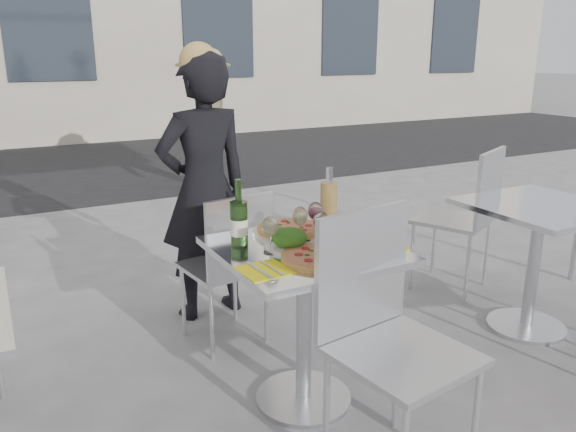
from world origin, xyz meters
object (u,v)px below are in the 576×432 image
pedestrian_b (205,120)px  wine_bottle (239,222)px  side_chair_rfar (469,209)px  napkin_left (264,270)px  napkin_right (381,248)px  carafe (329,204)px  chair_far (231,258)px  sugar_shaker (353,227)px  wineglass_white_a (270,227)px  side_table_right (537,241)px  main_table (304,293)px  salad_plate (290,240)px  pizza_far (290,230)px  chair_near (383,321)px  woman_diner (204,190)px  wineglass_red_b (315,212)px  wineglass_white_b (300,217)px  wineglass_red_a (321,222)px  pizza_near (321,257)px

pedestrian_b → wine_bottle: 4.20m
side_chair_rfar → napkin_left: size_ratio=4.83×
side_chair_rfar → wine_bottle: wine_bottle is taller
napkin_right → carafe: bearing=83.5°
chair_far → sugar_shaker: size_ratio=8.06×
wine_bottle → wineglass_white_a: 0.15m
side_table_right → side_chair_rfar: bearing=83.7°
main_table → side_table_right: size_ratio=1.00×
main_table → pedestrian_b: bearing=75.4°
salad_plate → pizza_far: bearing=60.5°
chair_far → napkin_right: chair_far is taller
chair_near → woman_diner: bearing=86.6°
wineglass_white_a → wineglass_red_b: 0.30m
wineglass_white_b → napkin_left: (-0.29, -0.24, -0.11)m
napkin_left → wineglass_red_a: bearing=18.6°
chair_far → pedestrian_b: 3.69m
wine_bottle → wineglass_white_b: 0.27m
chair_far → pizza_far: bearing=98.3°
chair_far → pizza_near: 0.83m
napkin_right → pizza_far: bearing=109.9°
wineglass_white_b → carafe: bearing=26.3°
wine_bottle → wineglass_white_b: bearing=-10.9°
chair_far → pedestrian_b: bearing=-116.0°
wineglass_white_b → main_table: bearing=-105.2°
pizza_far → wineglass_white_a: (-0.20, -0.19, 0.09)m
side_table_right → sugar_shaker: (-1.25, -0.00, 0.26)m
pizza_far → salad_plate: (-0.10, -0.17, 0.02)m
pizza_far → wineglass_red_a: 0.25m
wine_bottle → carafe: bearing=6.5°
wineglass_red_a → side_chair_rfar: bearing=21.8°
main_table → pizza_far: (0.04, 0.20, 0.23)m
side_chair_rfar → woman_diner: (-1.62, 0.51, 0.21)m
wineglass_white_b → napkin_left: wineglass_white_b is taller
wineglass_red_b → pizza_far: bearing=135.2°
pizza_near → salad_plate: salad_plate is taller
main_table → pizza_near: size_ratio=2.35×
salad_plate → carafe: size_ratio=0.76×
chair_near → sugar_shaker: 0.54m
wineglass_white_b → napkin_right: 0.37m
side_table_right → wineglass_white_b: bearing=176.9°
pizza_near → carafe: 0.44m
chair_far → napkin_left: 0.85m
pizza_near → napkin_left: pizza_near is taller
wine_bottle → wineglass_white_a: bearing=-55.1°
pedestrian_b → carafe: 4.02m
carafe → sugar_shaker: bearing=-87.0°
pedestrian_b → sugar_shaker: bearing=2.7°
main_table → chair_near: size_ratio=0.75×
sugar_shaker → side_chair_rfar: bearing=23.6°
wineglass_white_b → woman_diner: bearing=94.3°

